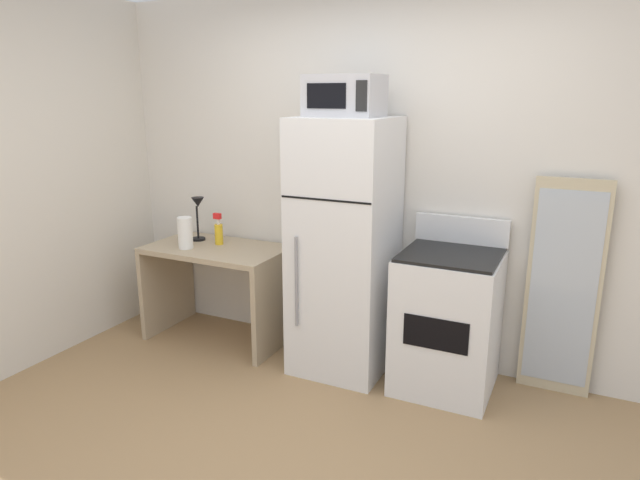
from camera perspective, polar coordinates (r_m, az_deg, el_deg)
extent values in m
cube|color=silver|center=(3.98, 6.82, 6.23)|extent=(5.00, 0.10, 2.60)
cube|color=tan|center=(4.33, -10.57, -0.95)|extent=(1.07, 0.62, 0.04)
cube|color=tan|center=(4.76, -15.39, -4.55)|extent=(0.04, 0.62, 0.71)
cube|color=tan|center=(4.18, -4.58, -6.74)|extent=(0.04, 0.62, 0.71)
cylinder|color=black|center=(4.56, -12.38, 0.11)|extent=(0.11, 0.11, 0.02)
cylinder|color=black|center=(4.52, -12.48, 1.81)|extent=(0.02, 0.02, 0.26)
cone|color=black|center=(4.46, -12.45, 3.82)|extent=(0.10, 0.10, 0.08)
cylinder|color=white|center=(4.31, -13.69, 0.72)|extent=(0.11, 0.11, 0.24)
cylinder|color=yellow|center=(4.38, -10.35, 0.58)|extent=(0.06, 0.06, 0.16)
cylinder|color=white|center=(4.35, -10.42, 1.89)|extent=(0.02, 0.02, 0.04)
cube|color=red|center=(4.34, -10.52, 2.44)|extent=(0.06, 0.03, 0.04)
cube|color=white|center=(3.78, 2.52, -0.80)|extent=(0.62, 0.63, 1.74)
cube|color=black|center=(3.41, 0.50, 4.14)|extent=(0.61, 0.00, 0.01)
cylinder|color=gray|center=(3.63, -2.45, -4.34)|extent=(0.02, 0.02, 0.61)
cube|color=#B7B7BC|center=(3.62, 2.58, 14.58)|extent=(0.46, 0.34, 0.26)
cube|color=black|center=(3.48, 0.64, 14.59)|extent=(0.26, 0.01, 0.15)
cube|color=black|center=(3.39, 4.27, 14.55)|extent=(0.07, 0.01, 0.18)
cube|color=white|center=(3.72, 12.90, -8.31)|extent=(0.62, 0.60, 0.90)
cube|color=black|center=(3.57, 13.32, -1.49)|extent=(0.59, 0.58, 0.02)
cube|color=white|center=(3.81, 14.35, 1.03)|extent=(0.62, 0.04, 0.18)
cube|color=black|center=(3.43, 11.78, -9.45)|extent=(0.39, 0.01, 0.20)
cube|color=#C6B793|center=(3.81, 23.68, -4.64)|extent=(0.44, 0.03, 1.40)
cube|color=#B2BCC6|center=(3.79, 23.67, -4.72)|extent=(0.39, 0.00, 1.26)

